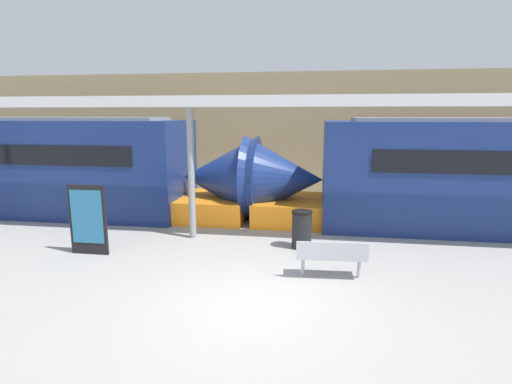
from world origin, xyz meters
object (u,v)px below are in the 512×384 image
(train_right, at_px, (23,167))
(trash_bin, at_px, (302,229))
(poster_board, at_px, (88,220))
(support_column_near, at_px, (191,174))
(bench_near, at_px, (331,255))

(train_right, xyz_separation_m, trash_bin, (9.69, -2.60, -1.04))
(poster_board, bearing_deg, trash_bin, 13.93)
(support_column_near, bearing_deg, poster_board, -141.40)
(bench_near, height_order, trash_bin, trash_bin)
(poster_board, distance_m, support_column_near, 2.76)
(poster_board, bearing_deg, train_right, 140.78)
(bench_near, bearing_deg, poster_board, 171.00)
(bench_near, bearing_deg, train_right, 153.74)
(train_right, distance_m, bench_near, 11.32)
(trash_bin, bearing_deg, support_column_near, 172.43)
(train_right, xyz_separation_m, poster_board, (4.70, -3.84, -0.67))
(train_right, relative_size, support_column_near, 4.67)
(bench_near, xyz_separation_m, trash_bin, (-0.68, 1.81, -0.01))
(poster_board, xyz_separation_m, support_column_near, (2.04, 1.63, 0.89))
(train_right, xyz_separation_m, support_column_near, (6.75, -2.21, 0.22))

